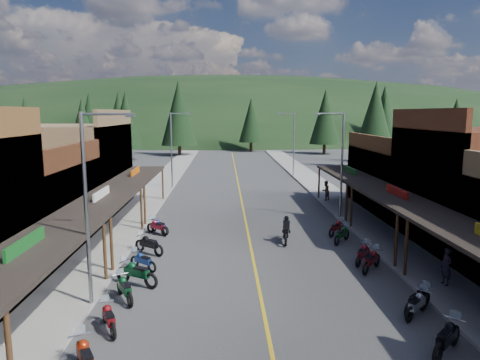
{
  "coord_description": "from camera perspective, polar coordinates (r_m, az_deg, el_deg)",
  "views": [
    {
      "loc": [
        -1.55,
        -22.94,
        7.94
      ],
      "look_at": [
        -0.39,
        8.53,
        3.0
      ],
      "focal_mm": 32.0,
      "sensor_mm": 36.0,
      "label": 1
    }
  ],
  "objects": [
    {
      "name": "pine_6",
      "position": [
        99.1,
        26.8,
        7.13
      ],
      "size": [
        5.04,
        5.04,
        11.0
      ],
      "color": "black",
      "rests_on": "ground"
    },
    {
      "name": "pine_1",
      "position": [
        95.62,
        -15.84,
        8.16
      ],
      "size": [
        5.88,
        5.88,
        12.5
      ],
      "color": "black",
      "rests_on": "ground"
    },
    {
      "name": "bike_east_7",
      "position": [
        23.96,
        16.07,
        -9.32
      ],
      "size": [
        1.76,
        2.06,
        1.17
      ],
      "primitive_type": null,
      "rotation": [
        0.0,
        0.0,
        -0.63
      ],
      "color": "maroon",
      "rests_on": "ground"
    },
    {
      "name": "bike_east_5",
      "position": [
        19.19,
        22.62,
        -14.43
      ],
      "size": [
        1.93,
        1.75,
        1.12
      ],
      "primitive_type": null,
      "rotation": [
        0.0,
        0.0,
        -0.89
      ],
      "color": "black",
      "rests_on": "ground"
    },
    {
      "name": "streetlight_0",
      "position": [
        18.12,
        -19.43,
        -2.67
      ],
      "size": [
        2.16,
        0.18,
        8.0
      ],
      "color": "gray",
      "rests_on": "ground"
    },
    {
      "name": "pine_5",
      "position": [
        101.38,
        18.64,
        8.49
      ],
      "size": [
        6.72,
        6.72,
        14.0
      ],
      "color": "black",
      "rests_on": "ground"
    },
    {
      "name": "shop_west_2",
      "position": [
        28.03,
        -27.92,
        -3.26
      ],
      "size": [
        10.9,
        9.0,
        6.2
      ],
      "color": "#3F2111",
      "rests_on": "ground"
    },
    {
      "name": "bike_west_7",
      "position": [
        22.71,
        -12.81,
        -10.36
      ],
      "size": [
        1.83,
        1.64,
        1.06
      ],
      "primitive_type": null,
      "rotation": [
        0.0,
        0.0,
        0.89
      ],
      "color": "navy",
      "rests_on": "ground"
    },
    {
      "name": "sidewalk_west",
      "position": [
        44.24,
        -11.37,
        -1.5
      ],
      "size": [
        3.4,
        94.0,
        0.15
      ],
      "primitive_type": "cube",
      "color": "gray",
      "rests_on": "ground"
    },
    {
      "name": "streetlight_2",
      "position": [
        32.27,
        13.2,
        2.49
      ],
      "size": [
        2.16,
        0.18,
        8.0
      ],
      "color": "gray",
      "rests_on": "ground"
    },
    {
      "name": "pedestrian_east_b",
      "position": [
        39.24,
        11.33,
        -1.38
      ],
      "size": [
        0.99,
        0.94,
        1.79
      ],
      "primitive_type": "imported",
      "rotation": [
        0.0,
        0.0,
        3.82
      ],
      "color": "brown",
      "rests_on": "sidewalk_east"
    },
    {
      "name": "pine_10",
      "position": [
        74.78,
        -14.95,
        7.74
      ],
      "size": [
        5.38,
        5.38,
        11.6
      ],
      "color": "black",
      "rests_on": "ground"
    },
    {
      "name": "pine_9",
      "position": [
        72.6,
        18.66,
        7.23
      ],
      "size": [
        4.93,
        4.93,
        10.8
      ],
      "color": "black",
      "rests_on": "ground"
    },
    {
      "name": "bike_west_3",
      "position": [
        14.78,
        -19.94,
        -21.26
      ],
      "size": [
        1.74,
        2.32,
        1.28
      ],
      "primitive_type": null,
      "rotation": [
        0.0,
        0.0,
        0.51
      ],
      "color": "#A5260B",
      "rests_on": "ground"
    },
    {
      "name": "ridge_hill",
      "position": [
        158.15,
        -1.54,
        6.04
      ],
      "size": [
        310.0,
        140.0,
        60.0
      ],
      "primitive_type": "ellipsoid",
      "color": "black",
      "rests_on": "ground"
    },
    {
      "name": "bike_east_6",
      "position": [
        23.0,
        17.13,
        -10.08
      ],
      "size": [
        1.91,
        2.08,
        1.21
      ],
      "primitive_type": null,
      "rotation": [
        0.0,
        0.0,
        -0.7
      ],
      "color": "#630D13",
      "rests_on": "ground"
    },
    {
      "name": "bike_east_3",
      "position": [
        16.53,
        25.88,
        -18.29
      ],
      "size": [
        2.1,
        2.05,
        1.26
      ],
      "primitive_type": null,
      "rotation": [
        0.0,
        0.0,
        -0.81
      ],
      "color": "black",
      "rests_on": "ground"
    },
    {
      "name": "pine_3",
      "position": [
        89.13,
        1.49,
        7.98
      ],
      "size": [
        5.04,
        5.04,
        11.0
      ],
      "color": "black",
      "rests_on": "ground"
    },
    {
      "name": "streetlight_3",
      "position": [
        53.73,
        7.04,
        5.14
      ],
      "size": [
        2.16,
        0.18,
        8.0
      ],
      "color": "gray",
      "rests_on": "ground"
    },
    {
      "name": "bike_east_4",
      "position": [
        18.81,
        22.52,
        -14.96
      ],
      "size": [
        1.82,
        1.77,
        1.09
      ],
      "primitive_type": null,
      "rotation": [
        0.0,
        0.0,
        -0.81
      ],
      "color": "gray",
      "rests_on": "ground"
    },
    {
      "name": "bike_west_5",
      "position": [
        19.39,
        -15.14,
        -13.66
      ],
      "size": [
        1.61,
        2.17,
        1.19
      ],
      "primitive_type": null,
      "rotation": [
        0.0,
        0.0,
        0.5
      ],
      "color": "#0C3F1E",
      "rests_on": "ground"
    },
    {
      "name": "centerline",
      "position": [
        43.7,
        -0.03,
        -1.54
      ],
      "size": [
        0.15,
        90.0,
        0.01
      ],
      "primitive_type": "cube",
      "color": "gold",
      "rests_on": "ground"
    },
    {
      "name": "pine_11",
      "position": [
        64.64,
        17.54,
        7.84
      ],
      "size": [
        5.82,
        5.82,
        12.4
      ],
      "color": "black",
      "rests_on": "ground"
    },
    {
      "name": "pine_0",
      "position": [
        93.25,
        -26.67,
        7.09
      ],
      "size": [
        5.04,
        5.04,
        11.0
      ],
      "color": "black",
      "rests_on": "ground"
    },
    {
      "name": "bike_west_9",
      "position": [
        28.88,
        -10.98,
        -6.05
      ],
      "size": [
        1.92,
        1.79,
        1.13
      ],
      "primitive_type": null,
      "rotation": [
        0.0,
        0.0,
        0.86
      ],
      "color": "maroon",
      "rests_on": "ground"
    },
    {
      "name": "bike_east_9",
      "position": [
        28.91,
        12.77,
        -6.1
      ],
      "size": [
        1.79,
        1.9,
        1.12
      ],
      "primitive_type": null,
      "rotation": [
        0.0,
        0.0,
        -0.73
      ],
      "color": "maroon",
      "rests_on": "ground"
    },
    {
      "name": "shop_east_3",
      "position": [
        37.89,
        21.74,
        0.07
      ],
      "size": [
        10.9,
        10.2,
        6.2
      ],
      "color": "#4C2D16",
      "rests_on": "ground"
    },
    {
      "name": "bike_east_8",
      "position": [
        27.28,
        13.43,
        -6.97
      ],
      "size": [
        1.82,
        2.04,
        1.18
      ],
      "primitive_type": null,
      "rotation": [
        0.0,
        0.0,
        -0.67
      ],
      "color": "#0C3D15",
      "rests_on": "ground"
    },
    {
      "name": "bike_west_8",
      "position": [
        25.04,
        -12.06,
        -8.29
      ],
      "size": [
        2.16,
        1.88,
        1.23
      ],
      "primitive_type": null,
      "rotation": [
        0.0,
        0.0,
        0.92
      ],
      "color": "black",
      "rests_on": "ground"
    },
    {
      "name": "rider_on_bike",
      "position": [
        26.8,
        6.13,
        -6.81
      ],
      "size": [
        1.07,
        2.37,
        1.75
      ],
      "rotation": [
        0.0,
        0.0,
        -0.14
      ],
      "color": "black",
      "rests_on": "ground"
    },
    {
      "name": "bike_west_10",
      "position": [
        29.11,
        -10.69,
        -5.98
      ],
      "size": [
        1.76,
        1.78,
        1.07
      ],
      "primitive_type": null,
      "rotation": [
        0.0,
        0.0,
        0.78
      ],
      "color": "navy",
      "rests_on": "ground"
    },
    {
      "name": "pine_2",
      "position": [
        81.38,
        -8.16,
        8.87
      ],
      "size": [
        6.72,
        6.72,
        14.0
      ],
      "color": "black",
      "rests_on": "ground"
    },
    {
      "name": "sidewalk_east",
      "position": [
        44.84,
        11.15,
        -1.35
      ],
      "size": [
        3.4,
        94.0,
        0.15
      ],
      "primitive_type": "cube",
      "color": "gray",
      "rests_on": "ground"
    },
    {
      "name": "ground",
      "position": [
        24.33,
        1.69,
        -10.14
      ],
      "size": [
        220.0,
        220.0,
        0.0
      ],
      "primitive_type": "plane",
      "color": "#38383A",
      "rests_on": "ground"
    },
    {
      "name": "streetlight_1",
      "position": [
        45.4,
        -8.96,
        4.41
      ],
      "size": [
        2.16,
        0.18,
        8.0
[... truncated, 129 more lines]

